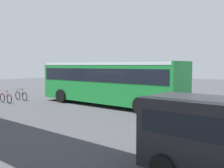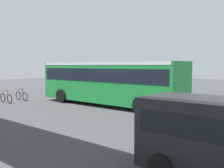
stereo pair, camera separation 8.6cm
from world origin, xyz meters
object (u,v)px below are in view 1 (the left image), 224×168
bicycle_red (6,98)px  pedestrian (87,85)px  city_bus (108,79)px  bicycle_black (21,96)px  traffic_sign (118,76)px

bicycle_red → pedestrian: bearing=-94.3°
city_bus → pedestrian: (6.20, -3.99, -1.00)m
bicycle_red → pedestrian: pedestrian is taller
bicycle_black → bicycle_red: bearing=105.4°
bicycle_red → traffic_sign: (-4.24, -8.67, 1.52)m
city_bus → pedestrian: bearing=-32.7°
bicycle_black → traffic_sign: size_ratio=0.63×
bicycle_black → traffic_sign: (-4.66, -7.12, 1.52)m
pedestrian → bicycle_red: bearing=85.7°
pedestrian → bicycle_black: bearing=81.0°
pedestrian → traffic_sign: traffic_sign is taller
traffic_sign → bicycle_red: bearing=64.0°
city_bus → bicycle_black: 7.84m
traffic_sign → pedestrian: bearing=8.7°
city_bus → bicycle_red: 8.11m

